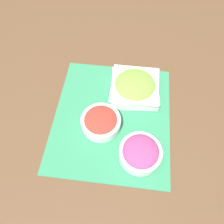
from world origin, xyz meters
The scene contains 5 objects.
ground_plane centered at (0.00, 0.00, 0.00)m, with size 3.00×3.00×0.00m, color #513823.
placemat centered at (0.00, 0.00, 0.00)m, with size 0.47×0.40×0.00m.
tomato_bowl centered at (0.04, -0.03, 0.03)m, with size 0.13×0.13×0.05m.
lettuce_bowl centered at (-0.12, 0.07, 0.04)m, with size 0.18×0.18×0.06m.
onion_bowl centered at (0.13, 0.10, 0.04)m, with size 0.13×0.13×0.06m.
Camera 1 is at (0.38, 0.05, 0.67)m, focal length 35.00 mm.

